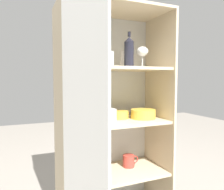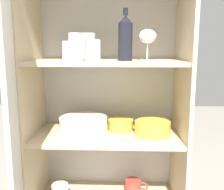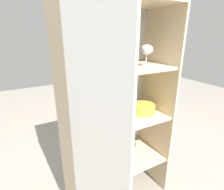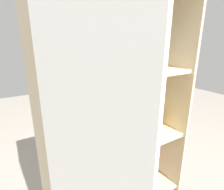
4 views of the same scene
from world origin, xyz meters
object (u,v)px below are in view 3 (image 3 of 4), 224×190
at_px(plate_stack_white, 103,117).
at_px(mixing_bowl_large, 143,108).
at_px(coffee_mug_primary, 128,147).
at_px(wine_bottle, 134,51).
at_px(serving_bowl_small, 121,110).

bearing_deg(plate_stack_white, mixing_bowl_large, 0.68).
distance_m(mixing_bowl_large, coffee_mug_primary, 0.39).
bearing_deg(coffee_mug_primary, wine_bottle, -118.87).
height_order(serving_bowl_small, coffee_mug_primary, serving_bowl_small).
relative_size(plate_stack_white, serving_bowl_small, 1.79).
relative_size(wine_bottle, coffee_mug_primary, 1.90).
xyz_separation_m(wine_bottle, mixing_bowl_large, (0.15, 0.04, -0.45)).
distance_m(wine_bottle, coffee_mug_primary, 0.83).
height_order(wine_bottle, serving_bowl_small, wine_bottle).
distance_m(wine_bottle, plate_stack_white, 0.50).
bearing_deg(plate_stack_white, wine_bottle, -9.86).
relative_size(wine_bottle, plate_stack_white, 0.98).
height_order(wine_bottle, plate_stack_white, wine_bottle).
bearing_deg(mixing_bowl_large, plate_stack_white, -179.32).
bearing_deg(coffee_mug_primary, serving_bowl_small, 168.69).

